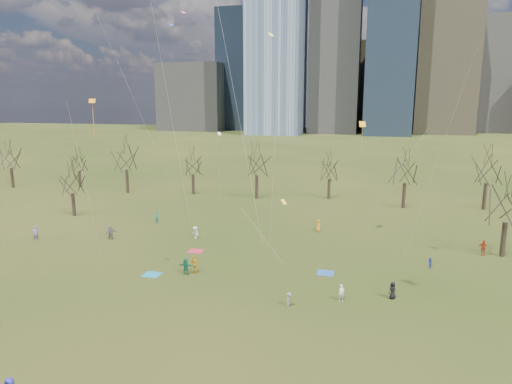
% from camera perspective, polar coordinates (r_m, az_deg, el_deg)
% --- Properties ---
extents(ground, '(500.00, 500.00, 0.00)m').
position_cam_1_polar(ground, '(39.80, -4.38, -13.32)').
color(ground, black).
rests_on(ground, ground).
extents(downtown_skyline, '(212.50, 78.00, 118.00)m').
position_cam_1_polar(downtown_skyline, '(246.26, 11.37, 16.45)').
color(downtown_skyline, slate).
rests_on(downtown_skyline, ground).
extents(bare_tree_row, '(113.04, 29.80, 9.50)m').
position_cam_1_polar(bare_tree_row, '(73.15, 4.81, 3.13)').
color(bare_tree_row, black).
rests_on(bare_tree_row, ground).
extents(blanket_teal, '(1.60, 1.50, 0.03)m').
position_cam_1_polar(blanket_teal, '(46.06, -12.88, -10.03)').
color(blanket_teal, '#197098').
rests_on(blanket_teal, ground).
extents(blanket_navy, '(1.60, 1.50, 0.03)m').
position_cam_1_polar(blanket_navy, '(45.84, 8.68, -9.97)').
color(blanket_navy, '#2250A0').
rests_on(blanket_navy, ground).
extents(blanket_crimson, '(1.60, 1.50, 0.03)m').
position_cam_1_polar(blanket_crimson, '(51.96, -7.56, -7.33)').
color(blanket_crimson, '#B12339').
rests_on(blanket_crimson, ground).
extents(person_1, '(0.63, 0.57, 1.46)m').
position_cam_1_polar(person_1, '(39.91, 10.64, -12.28)').
color(person_1, silver).
rests_on(person_1, ground).
extents(person_3, '(0.50, 0.81, 1.22)m').
position_cam_1_polar(person_3, '(38.47, 4.13, -13.24)').
color(person_3, slate).
rests_on(person_3, ground).
extents(person_4, '(1.11, 0.93, 1.78)m').
position_cam_1_polar(person_4, '(45.46, -7.65, -8.95)').
color(person_4, yellow).
rests_on(person_4, ground).
extents(person_5, '(1.56, 0.56, 1.66)m').
position_cam_1_polar(person_5, '(45.22, -8.76, -9.17)').
color(person_5, '#16654A').
rests_on(person_5, ground).
extents(person_6, '(0.85, 0.86, 1.51)m').
position_cam_1_polar(person_6, '(41.30, 16.70, -11.70)').
color(person_6, black).
rests_on(person_6, ground).
extents(person_7, '(0.72, 0.78, 1.79)m').
position_cam_1_polar(person_7, '(61.18, -25.85, -4.65)').
color(person_7, '#8454A9').
rests_on(person_7, ground).
extents(person_8, '(0.54, 0.62, 1.11)m').
position_cam_1_polar(person_8, '(49.57, 20.91, -8.29)').
color(person_8, '#283EB1').
rests_on(person_8, ground).
extents(person_9, '(1.14, 0.93, 1.53)m').
position_cam_1_polar(person_9, '(56.33, -7.60, -5.03)').
color(person_9, white).
rests_on(person_9, ground).
extents(person_10, '(1.06, 0.50, 1.77)m').
position_cam_1_polar(person_10, '(55.68, 26.53, -6.24)').
color(person_10, '#BC391A').
rests_on(person_10, ground).
extents(person_11, '(1.39, 1.57, 1.72)m').
position_cam_1_polar(person_11, '(58.22, -17.71, -4.85)').
color(person_11, '#5F5E63').
rests_on(person_11, ground).
extents(person_12, '(0.60, 0.83, 1.55)m').
position_cam_1_polar(person_12, '(59.35, 7.82, -4.17)').
color(person_12, orange).
rests_on(person_12, ground).
extents(person_13, '(0.48, 0.67, 1.73)m').
position_cam_1_polar(person_13, '(64.02, -12.28, -3.09)').
color(person_13, '#176B5D').
rests_on(person_13, ground).
extents(kites_airborne, '(66.17, 39.13, 33.55)m').
position_cam_1_polar(kites_airborne, '(46.07, 2.79, 7.49)').
color(kites_airborne, orange).
rests_on(kites_airborne, ground).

